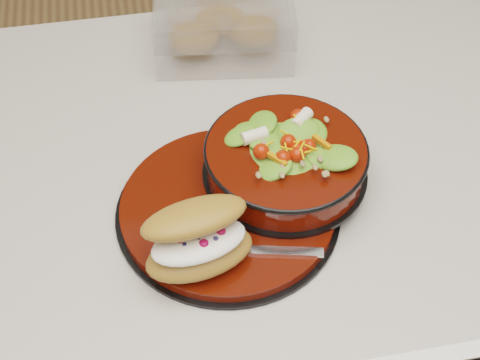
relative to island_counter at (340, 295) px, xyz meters
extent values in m
cube|color=silver|center=(0.00, 0.00, -0.02)|extent=(1.16, 0.66, 0.86)
cube|color=#B8B2A8|center=(0.00, 0.00, 0.43)|extent=(1.24, 0.74, 0.04)
cube|color=white|center=(0.00, -0.36, 0.43)|extent=(1.24, 0.02, 0.05)
cylinder|color=black|center=(-0.24, -0.11, 0.45)|extent=(0.30, 0.30, 0.01)
cylinder|color=#4E0B02|center=(-0.24, -0.11, 0.46)|extent=(0.28, 0.28, 0.01)
torus|color=black|center=(-0.23, -0.12, 0.46)|extent=(0.16, 0.16, 0.01)
cylinder|color=black|center=(-0.15, -0.07, 0.47)|extent=(0.22, 0.22, 0.01)
cylinder|color=#4E0B02|center=(-0.15, -0.07, 0.49)|extent=(0.21, 0.21, 0.04)
torus|color=black|center=(-0.15, -0.07, 0.51)|extent=(0.22, 0.22, 0.01)
ellipsoid|color=#508725|center=(-0.15, -0.07, 0.51)|extent=(0.18, 0.18, 0.07)
sphere|color=red|center=(-0.11, -0.07, 0.55)|extent=(0.02, 0.02, 0.02)
sphere|color=red|center=(-0.12, -0.04, 0.55)|extent=(0.02, 0.02, 0.02)
sphere|color=red|center=(-0.15, -0.03, 0.55)|extent=(0.02, 0.02, 0.02)
sphere|color=red|center=(-0.18, -0.04, 0.55)|extent=(0.02, 0.02, 0.02)
sphere|color=red|center=(-0.20, -0.07, 0.55)|extent=(0.02, 0.02, 0.02)
sphere|color=red|center=(-0.18, -0.10, 0.55)|extent=(0.02, 0.02, 0.02)
sphere|color=red|center=(-0.15, -0.12, 0.55)|extent=(0.02, 0.02, 0.02)
sphere|color=red|center=(-0.12, -0.10, 0.55)|extent=(0.02, 0.02, 0.02)
cylinder|color=silver|center=(-0.12, -0.04, 0.55)|extent=(0.03, 0.04, 0.02)
cylinder|color=silver|center=(-0.19, -0.05, 0.55)|extent=(0.04, 0.03, 0.02)
cube|color=orange|center=(-0.17, -0.10, 0.55)|extent=(0.03, 0.03, 0.01)
cube|color=orange|center=(-0.11, -0.08, 0.55)|extent=(0.03, 0.02, 0.01)
ellipsoid|color=#A67732|center=(-0.29, -0.20, 0.48)|extent=(0.14, 0.10, 0.04)
ellipsoid|color=white|center=(-0.29, -0.20, 0.51)|extent=(0.13, 0.08, 0.02)
ellipsoid|color=#A67732|center=(-0.29, -0.18, 0.53)|extent=(0.14, 0.09, 0.03)
sphere|color=#AB0C36|center=(-0.31, -0.20, 0.51)|extent=(0.01, 0.01, 0.01)
sphere|color=#AB0C36|center=(-0.28, -0.21, 0.51)|extent=(0.01, 0.01, 0.01)
sphere|color=#AB0C36|center=(-0.26, -0.19, 0.51)|extent=(0.01, 0.01, 0.01)
sphere|color=#AB0C36|center=(-0.30, -0.19, 0.51)|extent=(0.01, 0.01, 0.01)
sphere|color=#191947|center=(-0.29, -0.19, 0.51)|extent=(0.01, 0.01, 0.01)
sphere|color=#191947|center=(-0.28, -0.20, 0.51)|extent=(0.01, 0.01, 0.01)
sphere|color=#191947|center=(-0.29, -0.20, 0.51)|extent=(0.01, 0.01, 0.01)
sphere|color=#191947|center=(-0.27, -0.20, 0.51)|extent=(0.01, 0.01, 0.01)
sphere|color=#191947|center=(-0.30, -0.20, 0.51)|extent=(0.01, 0.01, 0.01)
cube|color=silver|center=(-0.20, -0.20, 0.47)|extent=(0.14, 0.04, 0.00)
cube|color=silver|center=(-0.29, -0.18, 0.47)|extent=(0.05, 0.03, 0.00)
cube|color=white|center=(-0.18, 0.24, 0.47)|extent=(0.24, 0.19, 0.05)
cube|color=white|center=(-0.18, 0.24, 0.52)|extent=(0.24, 0.19, 0.04)
ellipsoid|color=#A67732|center=(-0.23, 0.24, 0.47)|extent=(0.08, 0.07, 0.04)
ellipsoid|color=#A67732|center=(-0.13, 0.24, 0.47)|extent=(0.08, 0.07, 0.04)
ellipsoid|color=#A67732|center=(-0.18, 0.28, 0.47)|extent=(0.08, 0.07, 0.04)
camera|label=1|loc=(-0.33, -0.66, 1.13)|focal=50.00mm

